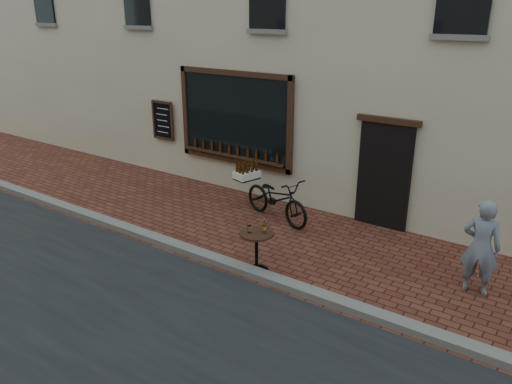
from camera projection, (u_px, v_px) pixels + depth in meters
The scene contains 5 objects.
ground at pixel (205, 266), 8.92m from camera, with size 90.00×90.00×0.00m, color #52231A.
kerb at pixel (212, 258), 9.05m from camera, with size 90.00×0.25×0.12m, color slate.
cargo_bicycle at pixel (276, 198), 10.71m from camera, with size 2.24×1.16×1.05m.
bistro_table at pixel (257, 244), 8.53m from camera, with size 0.59×0.59×1.00m.
pedestrian at pixel (481, 247), 7.83m from camera, with size 0.58×0.38×1.60m, color slate.
Camera 1 is at (5.26, -5.97, 4.33)m, focal length 35.00 mm.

